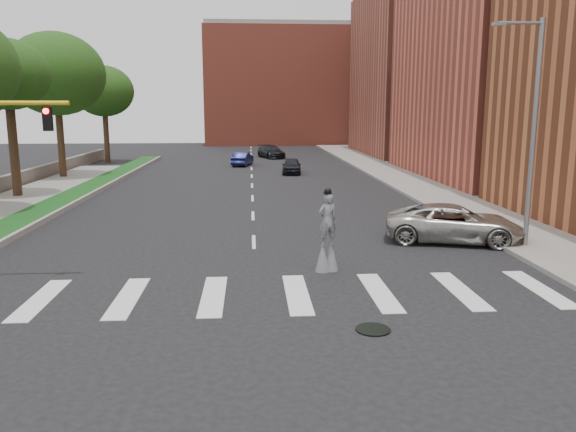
{
  "coord_description": "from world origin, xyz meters",
  "views": [
    {
      "loc": [
        -0.1,
        -15.48,
        5.62
      ],
      "look_at": [
        1.27,
        4.95,
        1.7
      ],
      "focal_mm": 35.0,
      "sensor_mm": 36.0,
      "label": 1
    }
  ],
  "objects": [
    {
      "name": "grass_median",
      "position": [
        -11.5,
        20.0,
        0.12
      ],
      "size": [
        2.0,
        60.0,
        0.25
      ],
      "primitive_type": "cube",
      "color": "#123F15",
      "rests_on": "ground"
    },
    {
      "name": "tree_3",
      "position": [
        -14.99,
        21.09,
        7.64
      ],
      "size": [
        5.12,
        5.12,
        9.89
      ],
      "color": "#342014",
      "rests_on": "ground"
    },
    {
      "name": "manhole",
      "position": [
        3.0,
        -2.0,
        0.02
      ],
      "size": [
        0.9,
        0.9,
        0.04
      ],
      "primitive_type": "cylinder",
      "color": "black",
      "rests_on": "ground"
    },
    {
      "name": "building_far",
      "position": [
        22.0,
        54.0,
        10.0
      ],
      "size": [
        16.0,
        22.0,
        20.0
      ],
      "primitive_type": "cube",
      "color": "#A24D3B",
      "rests_on": "ground"
    },
    {
      "name": "sidewalk_right",
      "position": [
        12.5,
        25.0,
        0.09
      ],
      "size": [
        5.0,
        90.0,
        0.18
      ],
      "primitive_type": "cube",
      "color": "gray",
      "rests_on": "ground"
    },
    {
      "name": "stilt_performer",
      "position": [
        2.54,
        3.45,
        1.2
      ],
      "size": [
        0.82,
        0.64,
        2.95
      ],
      "rotation": [
        0.0,
        0.0,
        3.46
      ],
      "color": "#342014",
      "rests_on": "ground"
    },
    {
      "name": "car_far",
      "position": [
        2.32,
        49.88,
        0.72
      ],
      "size": [
        3.55,
        5.36,
        1.44
      ],
      "primitive_type": "imported",
      "rotation": [
        0.0,
        0.0,
        0.34
      ],
      "color": "black",
      "rests_on": "ground"
    },
    {
      "name": "tree_4",
      "position": [
        -15.43,
        31.44,
        8.31
      ],
      "size": [
        7.69,
        7.69,
        11.61
      ],
      "color": "#342014",
      "rests_on": "ground"
    },
    {
      "name": "suv_crossing",
      "position": [
        8.58,
        7.48,
        0.8
      ],
      "size": [
        6.29,
        4.14,
        1.61
      ],
      "primitive_type": "imported",
      "rotation": [
        0.0,
        0.0,
        1.29
      ],
      "color": "#B6B3AC",
      "rests_on": "ground"
    },
    {
      "name": "building_mid",
      "position": [
        22.0,
        30.0,
        12.0
      ],
      "size": [
        16.0,
        22.0,
        24.0
      ],
      "primitive_type": "cube",
      "color": "#C3523D",
      "rests_on": "ground"
    },
    {
      "name": "median_curb",
      "position": [
        -10.45,
        20.0,
        0.14
      ],
      "size": [
        0.2,
        60.0,
        0.28
      ],
      "primitive_type": "cube",
      "color": "gray",
      "rests_on": "ground"
    },
    {
      "name": "car_mid",
      "position": [
        -0.89,
        41.06,
        0.68
      ],
      "size": [
        2.27,
        4.31,
        1.35
      ],
      "primitive_type": "imported",
      "rotation": [
        0.0,
        0.0,
        2.93
      ],
      "color": "#15184A",
      "rests_on": "ground"
    },
    {
      "name": "streetlight",
      "position": [
        10.9,
        6.0,
        4.9
      ],
      "size": [
        2.05,
        0.2,
        9.0
      ],
      "color": "slate",
      "rests_on": "ground"
    },
    {
      "name": "tree_5",
      "position": [
        -15.16,
        45.03,
        7.38
      ],
      "size": [
        6.14,
        6.14,
        10.03
      ],
      "color": "#342014",
      "rests_on": "ground"
    },
    {
      "name": "building_backdrop",
      "position": [
        6.0,
        78.0,
        9.0
      ],
      "size": [
        26.0,
        14.0,
        18.0
      ],
      "primitive_type": "cube",
      "color": "#C3523D",
      "rests_on": "ground"
    },
    {
      "name": "ground_plane",
      "position": [
        0.0,
        0.0,
        0.0
      ],
      "size": [
        160.0,
        160.0,
        0.0
      ],
      "primitive_type": "plane",
      "color": "black",
      "rests_on": "ground"
    },
    {
      "name": "car_near",
      "position": [
        3.52,
        33.65,
        0.68
      ],
      "size": [
        1.93,
        4.11,
        1.36
      ],
      "primitive_type": "imported",
      "rotation": [
        0.0,
        0.0,
        -0.08
      ],
      "color": "black",
      "rests_on": "ground"
    }
  ]
}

